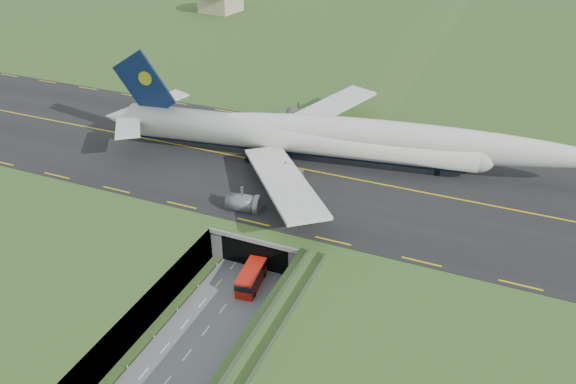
% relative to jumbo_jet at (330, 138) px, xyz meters
% --- Properties ---
extents(ground, '(900.00, 900.00, 0.00)m').
position_rel_jumbo_jet_xyz_m(ground, '(-2.48, -37.41, -11.67)').
color(ground, '#305220').
rests_on(ground, ground).
extents(airfield_deck, '(800.00, 800.00, 6.00)m').
position_rel_jumbo_jet_xyz_m(airfield_deck, '(-2.48, -37.41, -8.67)').
color(airfield_deck, gray).
rests_on(airfield_deck, ground).
extents(trench_road, '(12.00, 75.00, 0.20)m').
position_rel_jumbo_jet_xyz_m(trench_road, '(-2.48, -44.91, -11.57)').
color(trench_road, slate).
rests_on(trench_road, ground).
extents(taxiway, '(800.00, 44.00, 0.18)m').
position_rel_jumbo_jet_xyz_m(taxiway, '(-2.48, -4.41, -5.58)').
color(taxiway, black).
rests_on(taxiway, airfield_deck).
extents(tunnel_portal, '(17.00, 22.30, 6.00)m').
position_rel_jumbo_jet_xyz_m(tunnel_portal, '(-2.48, -20.69, -8.33)').
color(tunnel_portal, gray).
rests_on(tunnel_portal, ground).
extents(jumbo_jet, '(100.01, 62.84, 21.02)m').
position_rel_jumbo_jet_xyz_m(jumbo_jet, '(0.00, 0.00, 0.00)').
color(jumbo_jet, silver).
rests_on(jumbo_jet, ground).
extents(shuttle_tram, '(3.76, 7.91, 3.11)m').
position_rel_jumbo_jet_xyz_m(shuttle_tram, '(-0.95, -33.79, -9.96)').
color(shuttle_tram, red).
rests_on(shuttle_tram, ground).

